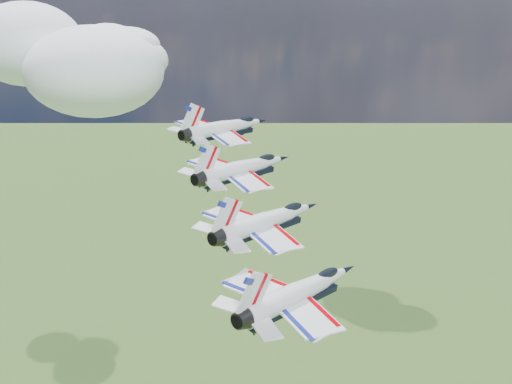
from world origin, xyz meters
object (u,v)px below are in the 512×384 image
Objects in this scene: jet_2 at (269,220)px; jet_3 at (301,291)px; jet_1 at (245,168)px; jet_0 at (227,127)px.

jet_3 is (9.18, -7.98, -2.89)m from jet_2.
jet_1 is 25.00m from jet_3.
jet_1 reaches higher than jet_2.
jet_2 is (9.18, -7.98, -2.89)m from jet_1.
jet_3 is (18.35, -15.97, -5.77)m from jet_1.
jet_2 is at bearing 147.57° from jet_3.
jet_1 is 1.00× the size of jet_3.
jet_1 is at bearing 147.57° from jet_2.
jet_1 reaches higher than jet_3.
jet_3 is (27.53, -23.95, -8.66)m from jet_0.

